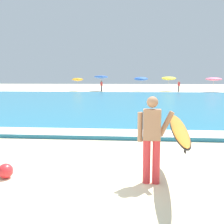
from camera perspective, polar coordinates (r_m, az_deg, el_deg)
The scene contains 12 objects.
ground_plane at distance 5.44m, azimuth -7.40°, elevation -15.45°, with size 160.00×160.00×0.00m, color beige.
sea at distance 23.06m, azimuth 2.27°, elevation 2.20°, with size 120.00×28.00×0.14m, color teal.
surf_foam at distance 9.81m, azimuth -1.55°, elevation -4.22°, with size 120.00×1.28×0.01m, color white.
surfer_with_board at distance 5.40m, azimuth 10.95°, elevation -4.20°, with size 1.01×2.82×1.73m.
beach_umbrella_0 at distance 42.73m, azimuth -7.18°, elevation 6.73°, with size 1.70×1.73×2.04m.
beach_umbrella_1 at distance 41.78m, azimuth -2.30°, elevation 7.28°, with size 2.16×2.18×2.41m.
beach_umbrella_2 at distance 42.79m, azimuth 6.04°, elevation 6.86°, with size 2.14×2.15×2.17m.
beach_umbrella_3 at distance 42.72m, azimuth 11.73°, elevation 6.87°, with size 2.20×2.24×2.28m.
beach_umbrella_4 at distance 42.47m, azimuth 20.39°, elevation 6.45°, with size 2.30×2.31×2.11m.
beachgoer_near_row_left at distance 41.25m, azimuth 13.72°, elevation 5.29°, with size 0.32×0.20×1.58m.
beachgoer_near_row_mid at distance 41.19m, azimuth -2.20°, elevation 5.49°, with size 0.32×0.20×1.58m.
beach_ball at distance 6.23m, azimuth -21.27°, elevation -11.35°, with size 0.31×0.31×0.31m, color red.
Camera 1 is at (1.11, -4.89, 2.09)m, focal length 43.97 mm.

